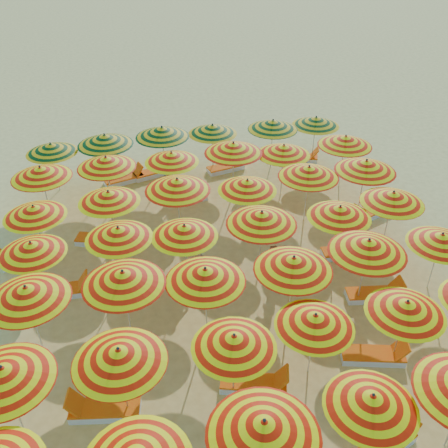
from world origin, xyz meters
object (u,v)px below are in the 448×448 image
(umbrella_6, at_px, (3,374))
(umbrella_32, at_px, (172,157))
(umbrella_37, at_px, (105,140))
(lounger_14, at_px, (227,167))
(umbrella_41, at_px, (316,121))
(lounger_12, at_px, (125,179))
(umbrella_9, at_px, (315,321))
(umbrella_28, at_px, (309,172))
(umbrella_40, at_px, (273,125))
(lounger_11, at_px, (186,196))
(umbrella_30, at_px, (41,172))
(lounger_10, at_px, (372,212))
(lounger_1, at_px, (385,447))
(lounger_4, at_px, (374,355))
(umbrella_8, at_px, (234,341))
(umbrella_24, at_px, (34,211))
(lounger_2, at_px, (103,410))
(umbrella_27, at_px, (247,185))
(umbrella_20, at_px, (184,231))
(umbrella_34, at_px, (284,150))
(umbrella_2, at_px, (264,428))
(umbrella_38, at_px, (162,132))
(umbrella_29, at_px, (366,166))
(lounger_13, at_px, (153,173))
(umbrella_33, at_px, (233,148))
(lounger_7, at_px, (347,252))
(umbrella_12, at_px, (27,293))
(lounger_6, at_px, (63,291))
(umbrella_36, at_px, (51,148))
(umbrella_22, at_px, (340,212))
(umbrella_19, at_px, (119,233))
(lounger_15, at_px, (300,157))
(umbrella_15, at_px, (293,264))
(lounger_9, at_px, (101,240))
(umbrella_26, at_px, (177,185))
(umbrella_39, at_px, (213,129))
(beachgoer_a, at_px, (195,250))
(umbrella_14, at_px, (205,275))
(lounger_5, at_px, (375,294))
(umbrella_13, at_px, (123,278))
(umbrella_23, at_px, (393,198))
(beachgoer_b, at_px, (272,265))
(umbrella_35, at_px, (345,141))
(lounger_3, at_px, (255,384))
(umbrella_18, at_px, (32,248))

(umbrella_6, bearing_deg, umbrella_32, 62.76)
(umbrella_37, height_order, lounger_14, umbrella_37)
(umbrella_41, distance_m, lounger_12, 8.97)
(umbrella_9, bearing_deg, umbrella_28, 70.33)
(umbrella_40, bearing_deg, lounger_11, -155.30)
(umbrella_30, distance_m, lounger_10, 12.74)
(umbrella_41, bearing_deg, lounger_1, -104.88)
(lounger_4, height_order, lounger_14, same)
(umbrella_8, bearing_deg, umbrella_24, 125.85)
(umbrella_32, xyz_separation_m, lounger_2, (-3.15, -9.64, -1.85))
(umbrella_6, bearing_deg, umbrella_27, 43.46)
(umbrella_20, height_order, umbrella_30, umbrella_30)
(umbrella_20, distance_m, lounger_10, 8.28)
(umbrella_6, xyz_separation_m, umbrella_37, (2.51, 11.64, 0.09))
(umbrella_34, relative_size, lounger_2, 1.55)
(umbrella_2, relative_size, umbrella_38, 0.99)
(umbrella_29, height_order, umbrella_40, umbrella_29)
(lounger_2, bearing_deg, lounger_13, -91.41)
(lounger_10, distance_m, lounger_13, 9.61)
(umbrella_37, xyz_separation_m, lounger_4, (6.63, -11.47, -2.00))
(umbrella_33, xyz_separation_m, lounger_7, (2.93, -4.95, -2.03))
(umbrella_12, distance_m, lounger_6, 2.97)
(umbrella_29, xyz_separation_m, umbrella_36, (-11.62, 4.68, -0.20))
(umbrella_22, xyz_separation_m, lounger_14, (-2.08, 7.32, -1.82))
(umbrella_19, relative_size, umbrella_37, 0.86)
(lounger_4, relative_size, lounger_15, 1.00)
(umbrella_40, bearing_deg, umbrella_15, -104.30)
(lounger_9, bearing_deg, umbrella_41, 43.64)
(umbrella_36, bearing_deg, umbrella_28, -25.95)
(umbrella_26, bearing_deg, umbrella_39, 64.88)
(lounger_4, xyz_separation_m, beachgoer_a, (-4.05, 5.03, 0.60))
(lounger_7, bearing_deg, lounger_15, 86.69)
(umbrella_14, bearing_deg, lounger_6, 148.63)
(lounger_5, bearing_deg, umbrella_30, 155.00)
(umbrella_13, xyz_separation_m, umbrella_22, (7.10, 1.98, -0.15))
(lounger_13, bearing_deg, umbrella_29, -51.25)
(umbrella_23, bearing_deg, umbrella_33, 133.04)
(umbrella_22, distance_m, lounger_11, 7.01)
(umbrella_33, distance_m, beachgoer_b, 5.90)
(umbrella_2, distance_m, umbrella_35, 13.90)
(umbrella_41, bearing_deg, umbrella_9, -111.71)
(umbrella_8, xyz_separation_m, umbrella_14, (-0.22, 2.34, 0.16))
(beachgoer_a, bearing_deg, umbrella_32, 104.72)
(lounger_12, bearing_deg, umbrella_15, -82.61)
(umbrella_6, relative_size, lounger_7, 1.47)
(umbrella_34, height_order, lounger_3, umbrella_34)
(umbrella_14, relative_size, lounger_12, 1.31)
(umbrella_18, bearing_deg, lounger_12, 66.81)
(umbrella_39, height_order, lounger_1, umbrella_39)
(umbrella_29, relative_size, umbrella_34, 1.09)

